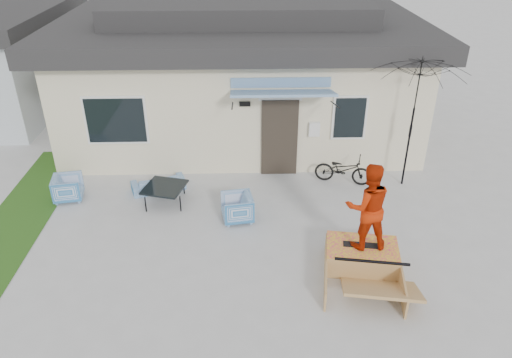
{
  "coord_description": "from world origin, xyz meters",
  "views": [
    {
      "loc": [
        0.03,
        -7.2,
        6.28
      ],
      "look_at": [
        0.3,
        1.8,
        1.3
      ],
      "focal_mm": 34.08,
      "sensor_mm": 36.0,
      "label": 1
    }
  ],
  "objects_px": {
    "patio_umbrella": "(412,122)",
    "skateboard": "(363,245)",
    "skate_ramp": "(361,256)",
    "bicycle": "(343,166)",
    "loveseat": "(158,181)",
    "coffee_table": "(165,194)",
    "armchair_right": "(237,206)",
    "skater": "(368,205)",
    "armchair_left": "(68,187)"
  },
  "relations": [
    {
      "from": "patio_umbrella",
      "to": "skateboard",
      "type": "xyz_separation_m",
      "value": [
        -1.82,
        -3.28,
        -1.26
      ]
    },
    {
      "from": "skate_ramp",
      "to": "skateboard",
      "type": "height_order",
      "value": "skateboard"
    },
    {
      "from": "bicycle",
      "to": "patio_umbrella",
      "type": "distance_m",
      "value": 2.02
    },
    {
      "from": "bicycle",
      "to": "loveseat",
      "type": "bearing_deg",
      "value": 109.72
    },
    {
      "from": "loveseat",
      "to": "skate_ramp",
      "type": "relative_size",
      "value": 0.72
    },
    {
      "from": "skate_ramp",
      "to": "skateboard",
      "type": "xyz_separation_m",
      "value": [
        0.01,
        0.05,
        0.26
      ]
    },
    {
      "from": "coffee_table",
      "to": "skateboard",
      "type": "xyz_separation_m",
      "value": [
        4.26,
        -2.52,
        0.26
      ]
    },
    {
      "from": "armchair_right",
      "to": "skater",
      "type": "relative_size",
      "value": 0.39
    },
    {
      "from": "armchair_right",
      "to": "skater",
      "type": "distance_m",
      "value": 3.21
    },
    {
      "from": "skateboard",
      "to": "patio_umbrella",
      "type": "bearing_deg",
      "value": 69.6
    },
    {
      "from": "skate_ramp",
      "to": "skater",
      "type": "xyz_separation_m",
      "value": [
        0.01,
        0.05,
        1.17
      ]
    },
    {
      "from": "armchair_left",
      "to": "skater",
      "type": "bearing_deg",
      "value": -122.03
    },
    {
      "from": "armchair_right",
      "to": "patio_umbrella",
      "type": "height_order",
      "value": "patio_umbrella"
    },
    {
      "from": "patio_umbrella",
      "to": "skateboard",
      "type": "relative_size",
      "value": 3.79
    },
    {
      "from": "skate_ramp",
      "to": "loveseat",
      "type": "bearing_deg",
      "value": 154.09
    },
    {
      "from": "coffee_table",
      "to": "skater",
      "type": "xyz_separation_m",
      "value": [
        4.26,
        -2.52,
        1.18
      ]
    },
    {
      "from": "coffee_table",
      "to": "skater",
      "type": "bearing_deg",
      "value": -30.63
    },
    {
      "from": "armchair_right",
      "to": "coffee_table",
      "type": "height_order",
      "value": "armchair_right"
    },
    {
      "from": "armchair_right",
      "to": "coffee_table",
      "type": "xyz_separation_m",
      "value": [
        -1.76,
        0.8,
        -0.12
      ]
    },
    {
      "from": "loveseat",
      "to": "armchair_right",
      "type": "relative_size",
      "value": 1.91
    },
    {
      "from": "skateboard",
      "to": "coffee_table",
      "type": "bearing_deg",
      "value": 157.99
    },
    {
      "from": "armchair_right",
      "to": "bicycle",
      "type": "height_order",
      "value": "bicycle"
    },
    {
      "from": "armchair_left",
      "to": "armchair_right",
      "type": "height_order",
      "value": "armchair_right"
    },
    {
      "from": "bicycle",
      "to": "skateboard",
      "type": "height_order",
      "value": "bicycle"
    },
    {
      "from": "bicycle",
      "to": "skateboard",
      "type": "relative_size",
      "value": 1.93
    },
    {
      "from": "loveseat",
      "to": "patio_umbrella",
      "type": "height_order",
      "value": "patio_umbrella"
    },
    {
      "from": "bicycle",
      "to": "skate_ramp",
      "type": "distance_m",
      "value": 3.46
    },
    {
      "from": "patio_umbrella",
      "to": "skateboard",
      "type": "height_order",
      "value": "patio_umbrella"
    },
    {
      "from": "skater",
      "to": "skateboard",
      "type": "bearing_deg",
      "value": 180.0
    },
    {
      "from": "bicycle",
      "to": "skateboard",
      "type": "xyz_separation_m",
      "value": [
        -0.26,
        -3.39,
        0.02
      ]
    },
    {
      "from": "skate_ramp",
      "to": "armchair_right",
      "type": "bearing_deg",
      "value": 154.16
    },
    {
      "from": "bicycle",
      "to": "armchair_right",
      "type": "bearing_deg",
      "value": 138.2
    },
    {
      "from": "armchair_left",
      "to": "patio_umbrella",
      "type": "distance_m",
      "value": 8.61
    },
    {
      "from": "bicycle",
      "to": "skater",
      "type": "xyz_separation_m",
      "value": [
        -0.26,
        -3.39,
        0.94
      ]
    },
    {
      "from": "patio_umbrella",
      "to": "skate_ramp",
      "type": "height_order",
      "value": "patio_umbrella"
    },
    {
      "from": "loveseat",
      "to": "armchair_right",
      "type": "distance_m",
      "value": 2.48
    },
    {
      "from": "patio_umbrella",
      "to": "skater",
      "type": "bearing_deg",
      "value": -119.03
    },
    {
      "from": "skater",
      "to": "skate_ramp",
      "type": "bearing_deg",
      "value": 78.48
    },
    {
      "from": "armchair_left",
      "to": "patio_umbrella",
      "type": "height_order",
      "value": "patio_umbrella"
    },
    {
      "from": "armchair_right",
      "to": "armchair_left",
      "type": "bearing_deg",
      "value": -113.21
    },
    {
      "from": "armchair_left",
      "to": "bicycle",
      "type": "xyz_separation_m",
      "value": [
        6.92,
        0.63,
        0.13
      ]
    },
    {
      "from": "loveseat",
      "to": "skate_ramp",
      "type": "distance_m",
      "value": 5.53
    },
    {
      "from": "patio_umbrella",
      "to": "armchair_right",
      "type": "bearing_deg",
      "value": -160.13
    },
    {
      "from": "armchair_left",
      "to": "bicycle",
      "type": "relative_size",
      "value": 0.47
    },
    {
      "from": "armchair_left",
      "to": "armchair_right",
      "type": "relative_size",
      "value": 0.98
    },
    {
      "from": "coffee_table",
      "to": "skate_ramp",
      "type": "bearing_deg",
      "value": -31.14
    },
    {
      "from": "coffee_table",
      "to": "skate_ramp",
      "type": "relative_size",
      "value": 0.49
    },
    {
      "from": "skateboard",
      "to": "armchair_left",
      "type": "bearing_deg",
      "value": 166.1
    },
    {
      "from": "coffee_table",
      "to": "loveseat",
      "type": "bearing_deg",
      "value": 112.36
    },
    {
      "from": "coffee_table",
      "to": "skate_ramp",
      "type": "height_order",
      "value": "skate_ramp"
    }
  ]
}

